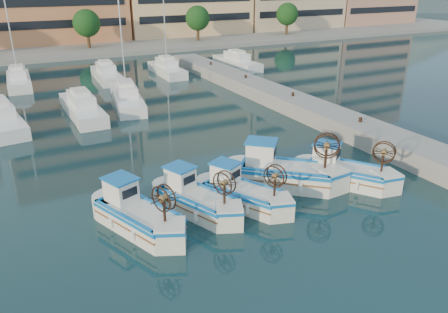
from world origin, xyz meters
TOP-DOWN VIEW (x-y plane):
  - ground at (0.00, 0.00)m, footprint 300.00×300.00m
  - quay at (13.00, 8.00)m, footprint 3.00×60.00m
  - hill_east at (140.00, 110.00)m, footprint 160.00×160.00m
  - yacht_marina at (-4.08, 27.15)m, footprint 38.90×23.22m
  - fishing_boat_a at (-4.49, 1.53)m, footprint 3.26×4.67m
  - fishing_boat_b at (-1.52, 1.74)m, footprint 3.16×4.45m
  - fishing_boat_c at (0.78, 1.26)m, footprint 3.40×4.37m
  - fishing_boat_d at (3.81, 2.15)m, footprint 5.08×4.80m
  - fishing_boat_e at (6.97, 0.83)m, footprint 3.95×4.52m

SIDE VIEW (x-z plane):
  - ground at x=0.00m, z-range 0.00..0.00m
  - hill_east at x=140.00m, z-range -25.00..25.00m
  - yacht_marina at x=-4.08m, z-range -5.22..6.28m
  - quay at x=13.00m, z-range 0.00..1.20m
  - fishing_boat_c at x=0.78m, z-range -0.59..2.05m
  - fishing_boat_b at x=-1.52m, z-range -0.60..2.08m
  - fishing_boat_e at x=6.97m, z-range -0.63..2.16m
  - fishing_boat_a at x=-4.49m, z-range -0.63..2.18m
  - fishing_boat_d at x=3.81m, z-range -0.72..2.49m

